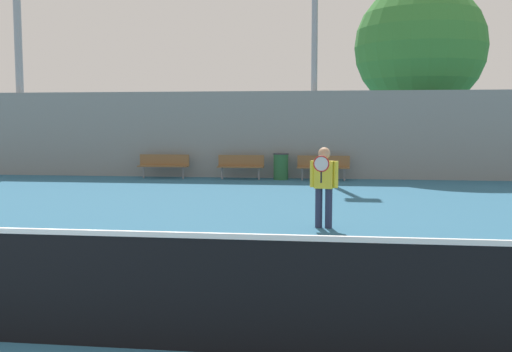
% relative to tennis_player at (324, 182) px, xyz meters
% --- Properties ---
extents(tennis_player, '(0.55, 0.45, 1.58)m').
position_rel_tennis_player_xyz_m(tennis_player, '(0.00, 0.00, 0.00)').
color(tennis_player, '#282D47').
rests_on(tennis_player, ground_plane).
extents(bench_courtside_near, '(1.67, 0.40, 0.87)m').
position_rel_tennis_player_xyz_m(bench_courtside_near, '(-3.13, 9.52, -0.36)').
color(bench_courtside_near, brown).
rests_on(bench_courtside_near, ground_plane).
extents(bench_courtside_far, '(1.85, 0.40, 0.87)m').
position_rel_tennis_player_xyz_m(bench_courtside_far, '(-0.18, 9.53, -0.36)').
color(bench_courtside_far, brown).
rests_on(bench_courtside_far, ground_plane).
extents(bench_adjacent_court, '(1.85, 0.40, 0.87)m').
position_rel_tennis_player_xyz_m(bench_adjacent_court, '(-5.98, 9.53, -0.36)').
color(bench_adjacent_court, brown).
rests_on(bench_adjacent_court, ground_plane).
extents(light_pole_near_left, '(0.90, 0.60, 11.23)m').
position_rel_tennis_player_xyz_m(light_pole_near_left, '(-12.10, 10.66, 5.35)').
color(light_pole_near_left, '#939399').
rests_on(light_pole_near_left, ground_plane).
extents(light_pole_far_right, '(0.90, 0.60, 8.58)m').
position_rel_tennis_player_xyz_m(light_pole_far_right, '(-0.57, 10.69, 4.40)').
color(light_pole_far_right, '#939399').
rests_on(light_pole_far_right, ground_plane).
extents(trash_bin, '(0.55, 0.55, 0.94)m').
position_rel_tennis_player_xyz_m(trash_bin, '(-1.69, 9.56, -0.43)').
color(trash_bin, '#235B33').
rests_on(trash_bin, ground_plane).
extents(back_fence, '(30.53, 0.06, 3.17)m').
position_rel_tennis_player_xyz_m(back_fence, '(-2.99, 10.12, 0.68)').
color(back_fence, gray).
rests_on(back_fence, ground_plane).
extents(tree_green_tall, '(5.24, 5.24, 7.67)m').
position_rel_tennis_player_xyz_m(tree_green_tall, '(3.58, 13.44, 4.14)').
color(tree_green_tall, brown).
rests_on(tree_green_tall, ground_plane).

